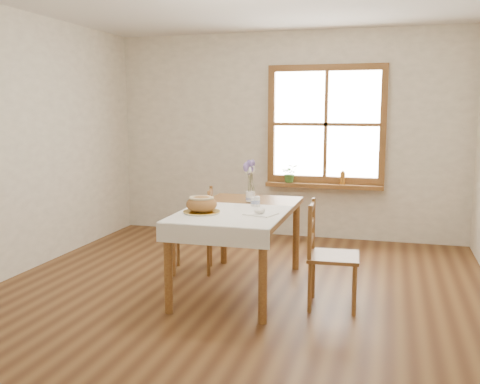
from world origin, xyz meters
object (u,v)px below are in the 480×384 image
object	(u,v)px
chair_right	(334,255)
flower_vase	(250,197)
dining_table	(240,218)
bread_plate	(202,212)
chair_left	(193,230)

from	to	relation	value
chair_right	flower_vase	bearing A→B (deg)	53.35
dining_table	flower_vase	size ratio (longest dim) A/B	16.15
bread_plate	flower_vase	bearing A→B (deg)	69.47
dining_table	bread_plate	world-z (taller)	bread_plate
dining_table	chair_left	size ratio (longest dim) A/B	1.87
chair_left	flower_vase	bearing A→B (deg)	69.82
dining_table	bread_plate	xyz separation A→B (m)	(-0.24, -0.35, 0.10)
dining_table	flower_vase	bearing A→B (deg)	88.16
dining_table	chair_left	bearing A→B (deg)	147.93
chair_left	chair_right	bearing A→B (deg)	52.22
bread_plate	flower_vase	distance (m)	0.72
chair_right	flower_vase	world-z (taller)	chair_right
dining_table	chair_right	world-z (taller)	chair_right
dining_table	bread_plate	size ratio (longest dim) A/B	5.21
chair_right	bread_plate	size ratio (longest dim) A/B	2.88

